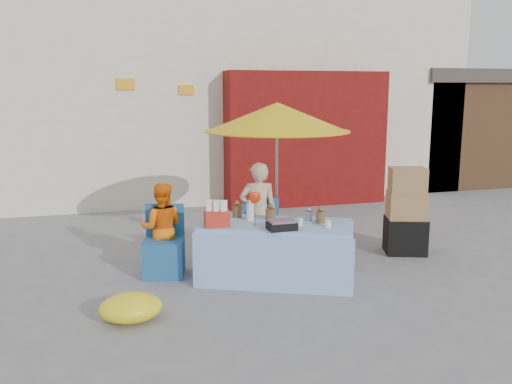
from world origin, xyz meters
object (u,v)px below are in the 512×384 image
object	(u,v)px
chair_left	(164,255)
umbrella	(277,118)
box_stack	(406,214)
chair_right	(261,247)
vendor_beige	(258,213)
market_table	(275,251)
vendor_orange	(162,228)

from	to	relation	value
chair_left	umbrella	xyz separation A→B (m)	(1.55, 0.28, 1.64)
umbrella	box_stack	world-z (taller)	umbrella
chair_left	chair_right	xyz separation A→B (m)	(1.25, 0.00, 0.00)
chair_right	vendor_beige	world-z (taller)	vendor_beige
chair_left	box_stack	world-z (taller)	box_stack
chair_right	umbrella	world-z (taller)	umbrella
market_table	box_stack	distance (m)	2.16
market_table	vendor_beige	bearing A→B (deg)	115.62
umbrella	box_stack	distance (m)	2.26
vendor_orange	box_stack	size ratio (longest dim) A/B	0.93
market_table	chair_left	distance (m)	1.38
market_table	box_stack	bearing A→B (deg)	39.25
vendor_beige	vendor_orange	bearing A→B (deg)	12.95
chair_left	umbrella	size ratio (longest dim) A/B	0.41
chair_right	box_stack	distance (m)	2.11
vendor_orange	box_stack	xyz separation A→B (m)	(3.34, -0.15, -0.01)
vendor_beige	umbrella	world-z (taller)	umbrella
umbrella	chair_right	bearing A→B (deg)	-136.17
market_table	chair_right	distance (m)	0.57
umbrella	box_stack	xyz separation A→B (m)	(1.79, -0.30, -1.34)
vendor_orange	box_stack	distance (m)	3.35
chair_right	umbrella	size ratio (longest dim) A/B	0.41
vendor_beige	umbrella	xyz separation A→B (m)	(0.30, 0.15, 1.22)
umbrella	market_table	bearing A→B (deg)	-108.88
chair_left	box_stack	bearing A→B (deg)	12.74
chair_right	box_stack	xyz separation A→B (m)	(2.09, -0.01, 0.30)
market_table	vendor_orange	world-z (taller)	vendor_orange
market_table	vendor_beige	xyz separation A→B (m)	(-0.01, 0.69, 0.31)
chair_left	box_stack	xyz separation A→B (m)	(3.34, -0.01, 0.30)
market_table	vendor_orange	bearing A→B (deg)	175.90
chair_right	chair_left	bearing A→B (deg)	-167.05
market_table	chair_left	xyz separation A→B (m)	(-1.26, 0.56, -0.10)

